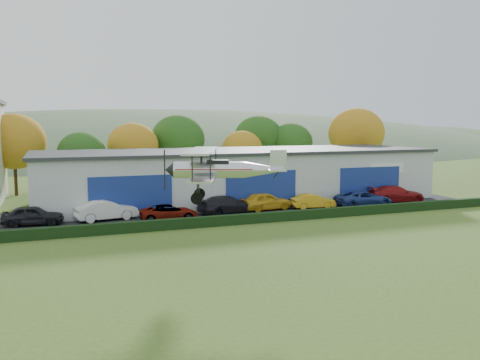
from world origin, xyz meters
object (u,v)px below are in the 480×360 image
object	(u,v)px
car_2	(169,213)
biplane	(219,168)
car_5	(313,201)
car_4	(266,201)
car_6	(364,199)
car_7	(396,194)
car_0	(33,215)
car_1	(106,210)
car_3	(227,205)
hangar	(239,175)

from	to	relation	value
car_2	biplane	xyz separation A→B (m)	(0.04, -12.99, 4.75)
car_5	car_4	bearing A→B (deg)	86.16
car_6	car_5	bearing A→B (deg)	81.98
car_7	car_2	bearing A→B (deg)	105.36
car_0	car_1	distance (m)	5.62
car_0	car_3	distance (m)	15.93
car_0	car_6	world-z (taller)	car_0
hangar	car_6	bearing A→B (deg)	-41.18
hangar	car_2	xyz separation A→B (m)	(-9.33, -8.57, -1.94)
car_1	car_3	distance (m)	10.32
car_1	car_7	size ratio (longest dim) A/B	0.87
car_3	car_6	bearing A→B (deg)	-108.32
hangar	car_5	xyz separation A→B (m)	(4.65, -7.47, -1.93)
hangar	car_4	xyz separation A→B (m)	(0.11, -6.72, -1.78)
car_7	hangar	bearing A→B (deg)	75.41
biplane	car_4	bearing A→B (deg)	78.67
car_0	car_6	size ratio (longest dim) A/B	0.82
car_0	car_5	xyz separation A→B (m)	(24.38, -0.90, -0.10)
hangar	car_4	bearing A→B (deg)	-89.05
car_3	car_4	size ratio (longest dim) A/B	1.13
car_0	car_6	xyz separation A→B (m)	(29.34, -1.83, -0.00)
car_6	car_7	size ratio (longest dim) A/B	0.96
car_3	car_7	distance (m)	18.15
car_1	hangar	bearing A→B (deg)	-75.42
car_7	biplane	world-z (taller)	biplane
car_0	car_4	world-z (taller)	car_4
hangar	car_3	bearing A→B (deg)	-118.11
car_0	car_2	xyz separation A→B (m)	(10.40, -2.00, -0.12)
hangar	car_4	size ratio (longest dim) A/B	8.38
car_2	car_1	bearing A→B (deg)	68.40
hangar	biplane	bearing A→B (deg)	-113.31
car_1	car_7	xyz separation A→B (m)	(28.45, -0.70, 0.01)
car_1	car_4	bearing A→B (deg)	-101.05
hangar	car_1	world-z (taller)	hangar
car_7	biplane	bearing A→B (deg)	133.32
car_0	car_3	bearing A→B (deg)	-85.62
car_3	car_5	world-z (taller)	car_3
car_6	car_7	xyz separation A→B (m)	(4.74, 1.23, 0.06)
car_0	car_6	bearing A→B (deg)	-87.20
hangar	car_6	world-z (taller)	hangar
hangar	car_2	distance (m)	12.82
car_2	biplane	distance (m)	13.83
car_0	car_1	size ratio (longest dim) A/B	0.91
car_2	car_3	distance (m)	5.71
car_6	car_7	distance (m)	4.89
car_5	car_7	xyz separation A→B (m)	(9.69, 0.29, 0.16)
car_1	car_7	distance (m)	28.46
car_4	biplane	bearing A→B (deg)	140.64
car_1	car_5	xyz separation A→B (m)	(18.77, -0.99, -0.15)
car_6	biplane	bearing A→B (deg)	127.52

